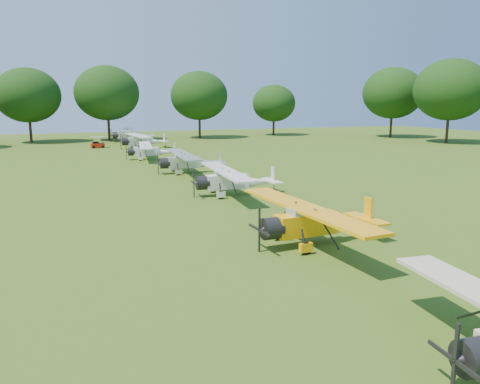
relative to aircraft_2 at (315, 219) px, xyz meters
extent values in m
plane|color=#335415|center=(-1.12, 9.85, -1.20)|extent=(160.00, 160.00, 0.00)
cylinder|color=black|center=(48.32, 41.29, 1.29)|extent=(0.44, 0.44, 4.99)
ellipsoid|color=black|center=(48.32, 41.29, 7.39)|extent=(11.65, 11.65, 9.90)
cylinder|color=black|center=(47.78, 54.82, 1.20)|extent=(0.44, 0.44, 4.81)
ellipsoid|color=black|center=(47.78, 54.82, 7.09)|extent=(11.23, 11.23, 9.55)
cylinder|color=black|center=(29.21, 67.90, 0.65)|extent=(0.44, 0.44, 3.70)
ellipsoid|color=black|center=(29.21, 67.90, 5.17)|extent=(8.63, 8.63, 7.34)
cylinder|color=black|center=(13.16, 66.06, 1.05)|extent=(0.44, 0.44, 4.51)
ellipsoid|color=black|center=(13.16, 66.06, 6.56)|extent=(10.52, 10.52, 8.94)
cylinder|color=black|center=(-3.24, 66.58, 1.16)|extent=(0.44, 0.44, 4.74)
ellipsoid|color=black|center=(-3.24, 66.58, 6.95)|extent=(11.05, 11.05, 9.39)
cylinder|color=black|center=(-15.87, 66.38, 1.04)|extent=(0.44, 0.44, 4.49)
ellipsoid|color=black|center=(-15.87, 66.38, 6.52)|extent=(10.47, 10.47, 8.90)
cylinder|color=black|center=(-2.43, -11.65, -0.28)|extent=(0.87, 0.98, 0.91)
cube|color=black|center=(-3.00, -11.59, -0.28)|extent=(0.06, 0.11, 1.84)
cylinder|color=black|center=(-1.37, -10.65, -0.94)|extent=(0.54, 0.19, 0.53)
cube|color=#FFAC0A|center=(-0.49, -0.03, -0.17)|extent=(3.19, 1.12, 1.03)
cone|color=#FFAC0A|center=(2.15, 0.13, -0.32)|extent=(2.79, 1.05, 0.88)
cube|color=#8CA5B2|center=(-0.59, -0.04, 0.37)|extent=(1.62, 0.99, 0.54)
cylinder|color=black|center=(-2.35, -0.14, -0.17)|extent=(0.94, 1.07, 1.02)
cube|color=black|center=(-2.98, -0.18, -0.17)|extent=(0.07, 0.12, 2.06)
cube|color=#FFAC0A|center=(-0.59, -0.04, 0.61)|extent=(2.04, 10.46, 0.14)
cube|color=#FFAC0A|center=(3.13, 0.19, 0.17)|extent=(0.13, 0.54, 1.27)
cube|color=#FFAC0A|center=(3.04, 0.18, -0.27)|extent=(1.00, 2.79, 0.09)
cylinder|color=black|center=(-1.20, -1.30, -0.91)|extent=(0.60, 0.19, 0.59)
cylinder|color=black|center=(-1.35, 1.15, -0.91)|extent=(0.60, 0.19, 0.59)
cylinder|color=black|center=(3.23, 0.19, -1.09)|extent=(0.24, 0.09, 0.24)
cube|color=silver|center=(-0.05, 12.68, -0.19)|extent=(3.13, 1.11, 1.01)
cone|color=silver|center=(2.55, 12.51, -0.34)|extent=(2.74, 1.04, 0.87)
cube|color=#8CA5B2|center=(-0.14, 12.68, 0.34)|extent=(1.59, 0.98, 0.53)
cylinder|color=black|center=(-1.87, 12.79, -0.19)|extent=(0.93, 1.05, 1.00)
cube|color=black|center=(-2.49, 12.83, -0.19)|extent=(0.06, 0.12, 2.02)
cube|color=silver|center=(-0.14, 12.68, 0.58)|extent=(2.05, 10.26, 0.13)
cube|color=silver|center=(3.50, 12.45, 0.14)|extent=(0.13, 0.53, 1.25)
cube|color=silver|center=(3.41, 12.46, -0.29)|extent=(0.99, 2.74, 0.09)
cylinder|color=black|center=(-0.89, 11.53, -0.91)|extent=(0.59, 0.19, 0.58)
cylinder|color=black|center=(-0.74, 13.93, -0.91)|extent=(0.59, 0.19, 0.58)
cylinder|color=black|center=(3.60, 12.44, -1.09)|extent=(0.24, 0.09, 0.23)
cube|color=silver|center=(-0.33, 24.29, -0.18)|extent=(3.15, 1.07, 1.02)
cone|color=silver|center=(2.29, 24.17, -0.33)|extent=(2.76, 1.00, 0.87)
cube|color=#8CA5B2|center=(-0.43, 24.30, 0.35)|extent=(1.60, 0.97, 0.53)
cylinder|color=black|center=(-2.17, 24.38, -0.18)|extent=(0.92, 1.05, 1.01)
cube|color=black|center=(-2.81, 24.41, -0.18)|extent=(0.06, 0.12, 2.04)
cube|color=silver|center=(-0.43, 24.30, 0.59)|extent=(1.89, 10.36, 0.14)
cube|color=silver|center=(3.26, 24.12, 0.16)|extent=(0.12, 0.54, 1.26)
cube|color=silver|center=(3.17, 24.13, -0.28)|extent=(0.95, 2.76, 0.09)
cylinder|color=black|center=(-1.16, 23.12, -0.91)|extent=(0.59, 0.18, 0.58)
cylinder|color=black|center=(-1.05, 25.54, -0.91)|extent=(0.59, 0.18, 0.58)
cylinder|color=black|center=(3.36, 24.12, -1.09)|extent=(0.24, 0.09, 0.23)
cube|color=silver|center=(-1.87, 36.38, -0.26)|extent=(2.97, 1.24, 0.94)
cone|color=silver|center=(0.54, 36.05, -0.39)|extent=(2.60, 1.14, 0.81)
cube|color=#8CA5B2|center=(-1.96, 36.39, 0.24)|extent=(1.54, 1.01, 0.49)
cylinder|color=black|center=(-3.56, 36.61, -0.26)|extent=(0.93, 1.04, 0.94)
cube|color=black|center=(-4.14, 36.69, -0.26)|extent=(0.07, 0.11, 1.89)
cube|color=silver|center=(-1.96, 36.39, 0.46)|extent=(2.58, 9.62, 0.13)
cube|color=silver|center=(1.43, 35.93, 0.06)|extent=(0.16, 0.50, 1.17)
cube|color=silver|center=(1.34, 35.94, -0.35)|extent=(1.10, 2.60, 0.08)
cylinder|color=black|center=(-2.73, 35.36, -0.93)|extent=(0.55, 0.22, 0.54)
cylinder|color=black|center=(-2.43, 37.59, -0.93)|extent=(0.55, 0.22, 0.54)
cylinder|color=black|center=(1.52, 35.91, -1.10)|extent=(0.22, 0.10, 0.22)
cube|color=silver|center=(-0.66, 49.67, -0.13)|extent=(3.35, 1.26, 1.08)
cone|color=silver|center=(2.10, 49.91, -0.28)|extent=(2.94, 1.17, 0.92)
cube|color=#8CA5B2|center=(-0.76, 49.66, 0.44)|extent=(1.72, 1.08, 0.56)
cylinder|color=black|center=(-2.60, 49.50, -0.13)|extent=(1.01, 1.14, 1.07)
cube|color=black|center=(-3.26, 49.44, -0.13)|extent=(0.07, 0.13, 2.15)
cube|color=silver|center=(-0.76, 49.66, 0.69)|extent=(2.43, 10.95, 0.14)
cube|color=silver|center=(3.12, 50.00, 0.23)|extent=(0.15, 0.57, 1.33)
cube|color=silver|center=(3.02, 49.99, -0.23)|extent=(1.12, 2.93, 0.09)
cylinder|color=black|center=(-1.36, 48.32, -0.90)|extent=(0.63, 0.22, 0.61)
cylinder|color=black|center=(-1.59, 50.87, -0.90)|extent=(0.63, 0.22, 0.61)
cylinder|color=black|center=(3.22, 50.01, -1.08)|extent=(0.25, 0.10, 0.25)
cube|color=silver|center=(-0.59, 61.86, -0.07)|extent=(3.57, 1.57, 1.13)
cone|color=silver|center=(2.28, 61.39, -0.23)|extent=(3.13, 1.44, 0.97)
cube|color=#8CA5B2|center=(-0.69, 61.87, 0.52)|extent=(1.86, 1.26, 0.59)
cylinder|color=black|center=(-2.61, 62.19, -0.07)|extent=(1.14, 1.26, 1.12)
cube|color=black|center=(-3.30, 62.30, -0.07)|extent=(0.08, 0.14, 2.26)
cube|color=silver|center=(-0.69, 61.87, 0.79)|extent=(3.38, 11.52, 0.15)
cube|color=silver|center=(3.35, 61.21, 0.30)|extent=(0.20, 0.60, 1.40)
cube|color=silver|center=(3.24, 61.23, -0.18)|extent=(1.39, 3.12, 0.10)
cylinder|color=black|center=(-1.65, 60.67, -0.88)|extent=(0.67, 0.27, 0.65)
cylinder|color=black|center=(-1.22, 63.32, -0.88)|extent=(0.67, 0.27, 0.65)
cylinder|color=black|center=(3.45, 61.20, -1.07)|extent=(0.27, 0.13, 0.26)
cube|color=red|center=(-6.23, 52.92, -0.82)|extent=(1.99, 1.22, 0.60)
cube|color=black|center=(-6.48, 52.89, -0.47)|extent=(0.87, 1.02, 0.39)
cube|color=silver|center=(-6.23, 52.92, 0.37)|extent=(1.92, 1.30, 0.07)
cylinder|color=black|center=(-6.81, 52.32, -1.01)|extent=(0.39, 0.16, 0.38)
cylinder|color=black|center=(-6.92, 53.38, -1.01)|extent=(0.39, 0.16, 0.38)
cylinder|color=black|center=(-5.53, 52.45, -1.01)|extent=(0.39, 0.16, 0.38)
cylinder|color=black|center=(-5.64, 53.52, -1.01)|extent=(0.39, 0.16, 0.38)
camera|label=1|loc=(-11.05, -18.95, 5.54)|focal=35.00mm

